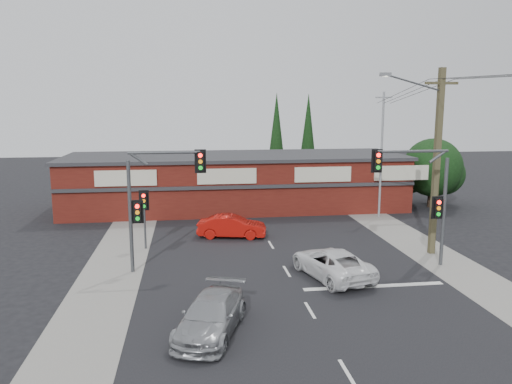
{
  "coord_description": "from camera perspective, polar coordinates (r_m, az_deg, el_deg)",
  "views": [
    {
      "loc": [
        -4.64,
        -22.01,
        8.07
      ],
      "look_at": [
        -1.26,
        3.0,
        3.66
      ],
      "focal_mm": 35.0,
      "sensor_mm": 36.0,
      "label": 1
    }
  ],
  "objects": [
    {
      "name": "power_lines",
      "position": [
        23.55,
        26.71,
        11.23
      ],
      "size": [
        2.01,
        29.0,
        1.22
      ],
      "color": "black",
      "rests_on": "ground"
    },
    {
      "name": "conifer_near",
      "position": [
        46.79,
        2.35,
        6.72
      ],
      "size": [
        1.8,
        1.8,
        9.25
      ],
      "color": "#2D2116",
      "rests_on": "ground"
    },
    {
      "name": "steel_pole",
      "position": [
        36.79,
        14.14,
        4.35
      ],
      "size": [
        1.2,
        0.16,
        9.0
      ],
      "color": "gray",
      "rests_on": "ground"
    },
    {
      "name": "stop_line",
      "position": [
        23.49,
        13.32,
        -10.43
      ],
      "size": [
        6.5,
        0.35,
        0.01
      ],
      "primitive_type": "cube",
      "color": "silver",
      "rests_on": "ground"
    },
    {
      "name": "tree_cluster",
      "position": [
        42.46,
        19.48,
        2.33
      ],
      "size": [
        5.9,
        5.1,
        5.5
      ],
      "color": "#2D2116",
      "rests_on": "ground"
    },
    {
      "name": "ground",
      "position": [
        23.89,
        4.03,
        -9.86
      ],
      "size": [
        120.0,
        120.0,
        0.0
      ],
      "primitive_type": "plane",
      "color": "black",
      "rests_on": "ground"
    },
    {
      "name": "red_sedan",
      "position": [
        30.88,
        -2.78,
        -3.93
      ],
      "size": [
        4.39,
        2.23,
        1.38
      ],
      "primitive_type": "imported",
      "rotation": [
        0.0,
        0.0,
        1.38
      ],
      "color": "#B6110B",
      "rests_on": "ground"
    },
    {
      "name": "verge_left",
      "position": [
        28.45,
        -15.28,
        -6.92
      ],
      "size": [
        3.0,
        70.0,
        0.02
      ],
      "primitive_type": "cube",
      "color": "gray",
      "rests_on": "ground"
    },
    {
      "name": "pedestal_signal",
      "position": [
        28.69,
        -12.66,
        -1.73
      ],
      "size": [
        0.55,
        0.27,
        3.38
      ],
      "color": "#47494C",
      "rests_on": "ground"
    },
    {
      "name": "shop_building",
      "position": [
        39.61,
        -2.32,
        1.27
      ],
      "size": [
        27.3,
        8.4,
        4.22
      ],
      "color": "#4A140E",
      "rests_on": "ground"
    },
    {
      "name": "traffic_mast_left",
      "position": [
        24.43,
        -11.77,
        -0.06
      ],
      "size": [
        3.77,
        0.27,
        5.97
      ],
      "color": "#47494C",
      "rests_on": "ground"
    },
    {
      "name": "conifer_far",
      "position": [
        49.46,
        5.97,
        6.85
      ],
      "size": [
        1.8,
        1.8,
        9.25
      ],
      "color": "#2D2116",
      "rests_on": "ground"
    },
    {
      "name": "road_strip",
      "position": [
        28.56,
        1.99,
        -6.5
      ],
      "size": [
        14.0,
        70.0,
        0.01
      ],
      "primitive_type": "cube",
      "color": "black",
      "rests_on": "ground"
    },
    {
      "name": "silver_suv",
      "position": [
        18.41,
        -5.16,
        -13.84
      ],
      "size": [
        3.24,
        4.96,
        1.34
      ],
      "primitive_type": "imported",
      "rotation": [
        0.0,
        0.0,
        -0.32
      ],
      "color": "#9A9D9F",
      "rests_on": "ground"
    },
    {
      "name": "traffic_mast_right",
      "position": [
        26.05,
        18.62,
        0.27
      ],
      "size": [
        3.96,
        0.27,
        5.97
      ],
      "color": "#47494C",
      "rests_on": "ground"
    },
    {
      "name": "utility_pole",
      "position": [
        28.3,
        19.75,
        3.9
      ],
      "size": [
        4.38,
        0.59,
        10.0
      ],
      "color": "brown",
      "rests_on": "ground"
    },
    {
      "name": "verge_right",
      "position": [
        31.1,
        17.7,
        -5.6
      ],
      "size": [
        3.0,
        70.0,
        0.02
      ],
      "primitive_type": "cube",
      "color": "gray",
      "rests_on": "ground"
    },
    {
      "name": "white_suv",
      "position": [
        24.13,
        8.64,
        -8.03
      ],
      "size": [
        3.47,
        5.37,
        1.38
      ],
      "primitive_type": "imported",
      "rotation": [
        0.0,
        0.0,
        3.4
      ],
      "color": "white",
      "rests_on": "ground"
    },
    {
      "name": "lane_dashes",
      "position": [
        29.33,
        1.72,
        -6.04
      ],
      "size": [
        0.12,
        49.22,
        0.01
      ],
      "color": "silver",
      "rests_on": "ground"
    }
  ]
}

